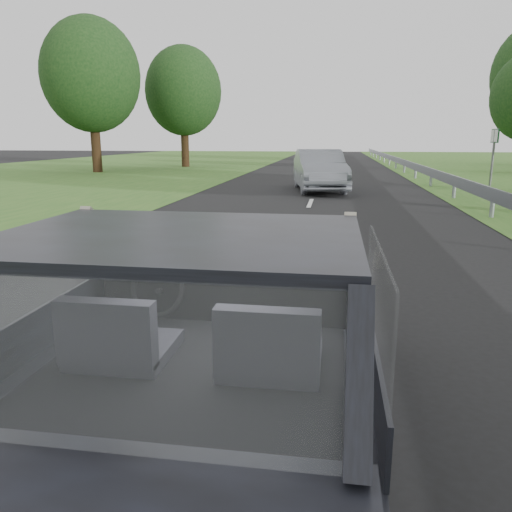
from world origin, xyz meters
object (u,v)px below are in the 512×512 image
(cat, at_px, (250,260))
(other_car, at_px, (320,170))
(highway_sign, at_px, (493,158))
(subject_car, at_px, (206,343))

(cat, height_order, other_car, other_car)
(other_car, distance_m, highway_sign, 7.21)
(highway_sign, bearing_deg, subject_car, -110.83)
(cat, bearing_deg, other_car, 83.09)
(highway_sign, bearing_deg, other_car, -158.00)
(other_car, bearing_deg, highway_sign, 13.53)
(cat, bearing_deg, highway_sign, 62.77)
(subject_car, relative_size, other_car, 0.90)
(subject_car, height_order, other_car, other_car)
(other_car, bearing_deg, subject_car, -99.70)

